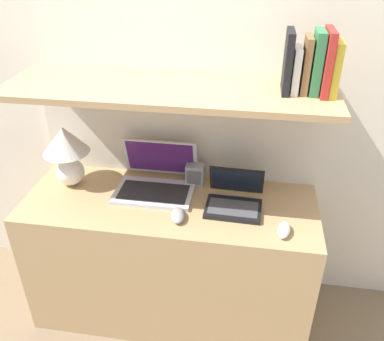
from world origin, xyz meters
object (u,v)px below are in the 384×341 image
object	(u,v)px
table_lamp	(66,149)
laptop_small	(234,200)
second_mouse	(284,230)
book_white	(296,70)
computer_mouse	(178,215)
book_brown	(306,65)
book_red	(327,62)
book_black	(288,62)
book_yellow	(334,68)
router_box	(195,175)
laptop_large	(156,181)
book_green	(317,63)

from	to	relation	value
table_lamp	laptop_small	world-z (taller)	table_lamp
second_mouse	book_white	size ratio (longest dim) A/B	0.67
laptop_small	computer_mouse	world-z (taller)	laptop_small
book_brown	laptop_small	bearing A→B (deg)	-168.25
book_red	book_black	world-z (taller)	book_red
table_lamp	book_black	xyz separation A→B (m)	(1.03, -0.02, 0.49)
book_brown	book_white	world-z (taller)	book_brown
book_brown	book_red	bearing A→B (deg)	0.00
book_red	table_lamp	bearing A→B (deg)	179.03
book_yellow	laptop_small	bearing A→B (deg)	-171.79
router_box	book_yellow	size ratio (longest dim) A/B	0.53
laptop_small	laptop_large	bearing A→B (deg)	167.77
table_lamp	book_black	world-z (taller)	book_black
laptop_large	book_red	distance (m)	0.98
book_red	book_green	distance (m)	0.04
book_black	book_white	bearing A→B (deg)	0.00
book_brown	book_yellow	bearing A→B (deg)	0.00
laptop_large	book_green	world-z (taller)	book_green
table_lamp	laptop_large	distance (m)	0.48
book_yellow	book_red	world-z (taller)	book_red
laptop_large	second_mouse	world-z (taller)	laptop_large
book_brown	book_green	bearing A→B (deg)	0.00
router_box	laptop_small	bearing A→B (deg)	-37.74
router_box	book_green	distance (m)	0.82
second_mouse	book_green	size ratio (longest dim) A/B	0.49
table_lamp	book_yellow	size ratio (longest dim) A/B	1.49
second_mouse	router_box	world-z (taller)	router_box
laptop_large	second_mouse	distance (m)	0.69
second_mouse	book_green	xyz separation A→B (m)	(0.06, 0.22, 0.68)
book_yellow	book_black	size ratio (longest dim) A/B	0.88
laptop_small	table_lamp	bearing A→B (deg)	175.20
router_box	laptop_large	bearing A→B (deg)	-156.77
book_white	book_black	size ratio (longest dim) A/B	0.74
table_lamp	book_red	size ratio (longest dim) A/B	1.26
book_white	table_lamp	bearing A→B (deg)	178.93
computer_mouse	book_black	world-z (taller)	book_black
computer_mouse	second_mouse	world-z (taller)	same
router_box	book_red	size ratio (longest dim) A/B	0.45
laptop_large	book_brown	bearing A→B (deg)	-3.12
book_white	router_box	bearing A→B (deg)	164.87
laptop_small	book_brown	size ratio (longest dim) A/B	1.20
laptop_small	computer_mouse	distance (m)	0.29
book_red	book_black	bearing A→B (deg)	180.00
laptop_large	second_mouse	bearing A→B (deg)	-22.33
book_red	book_green	size ratio (longest dim) A/B	1.02
book_green	book_white	bearing A→B (deg)	180.00
router_box	book_white	size ratio (longest dim) A/B	0.62
laptop_small	book_brown	distance (m)	0.69
second_mouse	book_red	xyz separation A→B (m)	(0.10, 0.22, 0.68)
router_box	book_brown	xyz separation A→B (m)	(0.47, -0.12, 0.63)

